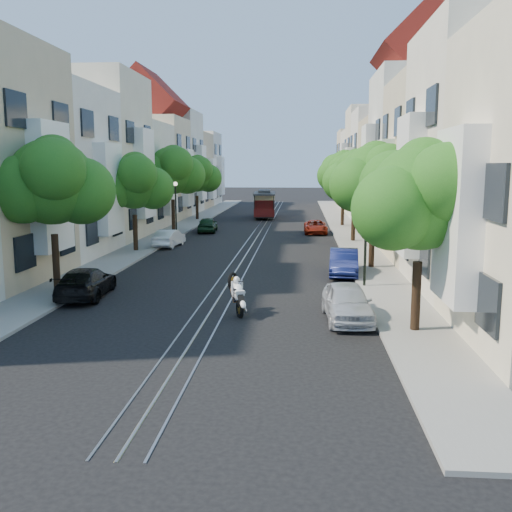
% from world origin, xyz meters
% --- Properties ---
extents(ground, '(200.00, 200.00, 0.00)m').
position_xyz_m(ground, '(0.00, 28.00, 0.00)').
color(ground, black).
rests_on(ground, ground).
extents(sidewalk_east, '(2.50, 80.00, 0.12)m').
position_xyz_m(sidewalk_east, '(7.25, 28.00, 0.06)').
color(sidewalk_east, gray).
rests_on(sidewalk_east, ground).
extents(sidewalk_west, '(2.50, 80.00, 0.12)m').
position_xyz_m(sidewalk_west, '(-7.25, 28.00, 0.06)').
color(sidewalk_west, gray).
rests_on(sidewalk_west, ground).
extents(rail_left, '(0.06, 80.00, 0.02)m').
position_xyz_m(rail_left, '(-0.55, 28.00, 0.01)').
color(rail_left, gray).
rests_on(rail_left, ground).
extents(rail_slot, '(0.06, 80.00, 0.02)m').
position_xyz_m(rail_slot, '(0.00, 28.00, 0.01)').
color(rail_slot, gray).
rests_on(rail_slot, ground).
extents(rail_right, '(0.06, 80.00, 0.02)m').
position_xyz_m(rail_right, '(0.55, 28.00, 0.01)').
color(rail_right, gray).
rests_on(rail_right, ground).
extents(lane_line, '(0.08, 80.00, 0.01)m').
position_xyz_m(lane_line, '(0.00, 28.00, 0.00)').
color(lane_line, tan).
rests_on(lane_line, ground).
extents(townhouses_east, '(7.75, 72.00, 12.00)m').
position_xyz_m(townhouses_east, '(11.87, 27.91, 5.18)').
color(townhouses_east, beige).
rests_on(townhouses_east, ground).
extents(townhouses_west, '(7.75, 72.00, 11.76)m').
position_xyz_m(townhouses_west, '(-11.87, 27.91, 5.08)').
color(townhouses_west, silver).
rests_on(townhouses_west, ground).
extents(tree_e_a, '(4.72, 3.87, 6.27)m').
position_xyz_m(tree_e_a, '(7.26, -3.02, 4.40)').
color(tree_e_a, black).
rests_on(tree_e_a, ground).
extents(tree_e_b, '(4.93, 4.08, 6.68)m').
position_xyz_m(tree_e_b, '(7.26, 8.98, 4.73)').
color(tree_e_b, black).
rests_on(tree_e_b, ground).
extents(tree_e_c, '(4.84, 3.99, 6.52)m').
position_xyz_m(tree_e_c, '(7.26, 19.98, 4.60)').
color(tree_e_c, black).
rests_on(tree_e_c, ground).
extents(tree_e_d, '(5.01, 4.16, 6.85)m').
position_xyz_m(tree_e_d, '(7.26, 30.98, 4.87)').
color(tree_e_d, black).
rests_on(tree_e_d, ground).
extents(tree_w_a, '(4.93, 4.08, 6.68)m').
position_xyz_m(tree_w_a, '(-7.14, 1.98, 4.73)').
color(tree_w_a, black).
rests_on(tree_w_a, ground).
extents(tree_w_b, '(4.72, 3.87, 6.27)m').
position_xyz_m(tree_w_b, '(-7.14, 13.98, 4.40)').
color(tree_w_b, black).
rests_on(tree_w_b, ground).
extents(tree_w_c, '(5.13, 4.28, 7.09)m').
position_xyz_m(tree_w_c, '(-7.14, 24.98, 5.07)').
color(tree_w_c, black).
rests_on(tree_w_c, ground).
extents(tree_w_d, '(4.84, 3.99, 6.52)m').
position_xyz_m(tree_w_d, '(-7.14, 35.98, 4.60)').
color(tree_w_d, black).
rests_on(tree_w_d, ground).
extents(lamp_east, '(0.32, 0.32, 4.16)m').
position_xyz_m(lamp_east, '(6.30, 4.00, 2.85)').
color(lamp_east, black).
rests_on(lamp_east, ground).
extents(lamp_west, '(0.32, 0.32, 4.16)m').
position_xyz_m(lamp_west, '(-6.30, 22.00, 2.85)').
color(lamp_west, black).
rests_on(lamp_west, ground).
extents(sportbike_rider, '(0.79, 1.73, 1.56)m').
position_xyz_m(sportbike_rider, '(1.06, -1.12, 0.83)').
color(sportbike_rider, black).
rests_on(sportbike_rider, ground).
extents(cable_car, '(2.54, 7.18, 2.72)m').
position_xyz_m(cable_car, '(-0.50, 39.30, 1.61)').
color(cable_car, black).
rests_on(cable_car, ground).
extents(parked_car_e_near, '(1.82, 4.03, 1.34)m').
position_xyz_m(parked_car_e_near, '(5.07, -1.64, 0.67)').
color(parked_car_e_near, '#B5BAC2').
rests_on(parked_car_e_near, ground).
extents(parked_car_e_mid, '(1.67, 4.09, 1.32)m').
position_xyz_m(parked_car_e_mid, '(5.60, 7.07, 0.66)').
color(parked_car_e_mid, '#0D1544').
rests_on(parked_car_e_mid, ground).
extents(parked_car_e_far, '(1.90, 3.98, 1.10)m').
position_xyz_m(parked_car_e_far, '(4.61, 25.04, 0.55)').
color(parked_car_e_far, maroon).
rests_on(parked_car_e_far, ground).
extents(parked_car_w_near, '(2.12, 4.48, 1.26)m').
position_xyz_m(parked_car_w_near, '(-5.60, 1.21, 0.63)').
color(parked_car_w_near, black).
rests_on(parked_car_w_near, ground).
extents(parked_car_w_mid, '(1.61, 3.73, 1.19)m').
position_xyz_m(parked_car_w_mid, '(-5.60, 16.55, 0.60)').
color(parked_car_w_mid, white).
rests_on(parked_car_w_mid, ground).
extents(parked_car_w_far, '(1.74, 3.80, 1.26)m').
position_xyz_m(parked_car_w_far, '(-4.40, 25.48, 0.63)').
color(parked_car_w_far, '#14321B').
rests_on(parked_car_w_far, ground).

